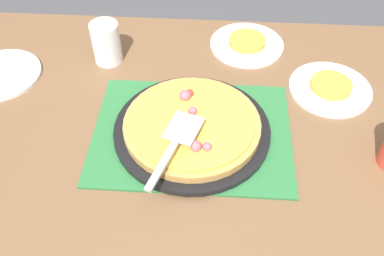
{
  "coord_description": "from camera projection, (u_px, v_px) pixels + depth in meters",
  "views": [
    {
      "loc": [
        -0.05,
        0.71,
        1.53
      ],
      "look_at": [
        0.0,
        0.0,
        0.77
      ],
      "focal_mm": 40.26,
      "sensor_mm": 36.0,
      "label": 1
    }
  ],
  "objects": [
    {
      "name": "served_slice_right",
      "position": [
        247.0,
        41.0,
        1.28
      ],
      "size": [
        0.11,
        0.11,
        0.02
      ],
      "primitive_type": "cylinder",
      "color": "gold",
      "rests_on": "plate_far_right"
    },
    {
      "name": "served_slice_left",
      "position": [
        331.0,
        85.0,
        1.15
      ],
      "size": [
        0.11,
        0.11,
        0.02
      ],
      "primitive_type": "cylinder",
      "color": "gold",
      "rests_on": "plate_near_left"
    },
    {
      "name": "plate_near_left",
      "position": [
        330.0,
        89.0,
        1.16
      ],
      "size": [
        0.22,
        0.22,
        0.01
      ],
      "primitive_type": "cylinder",
      "color": "white",
      "rests_on": "dining_table"
    },
    {
      "name": "placemat",
      "position": [
        192.0,
        133.0,
        1.05
      ],
      "size": [
        0.48,
        0.36,
        0.01
      ],
      "primitive_type": "cube",
      "color": "#2D753D",
      "rests_on": "dining_table"
    },
    {
      "name": "pizza",
      "position": [
        192.0,
        124.0,
        1.03
      ],
      "size": [
        0.33,
        0.33,
        0.05
      ],
      "color": "tan",
      "rests_on": "pizza_pan"
    },
    {
      "name": "plate_side",
      "position": [
        1.0,
        74.0,
        1.2
      ],
      "size": [
        0.22,
        0.22,
        0.01
      ],
      "primitive_type": "cylinder",
      "color": "white",
      "rests_on": "dining_table"
    },
    {
      "name": "dining_table",
      "position": [
        192.0,
        161.0,
        1.13
      ],
      "size": [
        1.4,
        1.0,
        0.75
      ],
      "color": "brown",
      "rests_on": "ground_plane"
    },
    {
      "name": "pizza_server",
      "position": [
        175.0,
        143.0,
        0.94
      ],
      "size": [
        0.11,
        0.23,
        0.01
      ],
      "color": "silver",
      "rests_on": "pizza"
    },
    {
      "name": "cup_near",
      "position": [
        106.0,
        43.0,
        1.21
      ],
      "size": [
        0.08,
        0.08,
        0.12
      ],
      "primitive_type": "cylinder",
      "color": "white",
      "rests_on": "dining_table"
    },
    {
      "name": "pizza_pan",
      "position": [
        192.0,
        130.0,
        1.04
      ],
      "size": [
        0.38,
        0.38,
        0.01
      ],
      "primitive_type": "cylinder",
      "color": "black",
      "rests_on": "placemat"
    },
    {
      "name": "plate_far_right",
      "position": [
        247.0,
        45.0,
        1.29
      ],
      "size": [
        0.22,
        0.22,
        0.01
      ],
      "primitive_type": "cylinder",
      "color": "white",
      "rests_on": "dining_table"
    }
  ]
}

